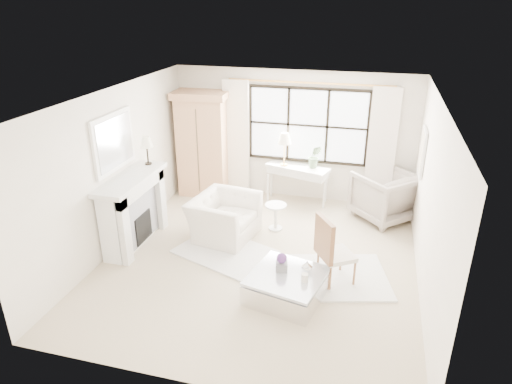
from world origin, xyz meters
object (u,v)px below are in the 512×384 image
armoire (203,143)px  console_table (297,184)px  club_armchair (224,217)px  coffee_table (287,286)px

armoire → console_table: size_ratio=1.63×
club_armchair → coffee_table: size_ratio=0.98×
armoire → club_armchair: armoire is taller
console_table → coffee_table: (0.46, -3.33, -0.22)m
club_armchair → armoire: bearing=40.0°
club_armchair → coffee_table: club_armchair is taller
armoire → console_table: armoire is taller
armoire → club_armchair: size_ratio=1.92×
coffee_table → club_armchair: bearing=146.6°
club_armchair → console_table: bearing=-19.2°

